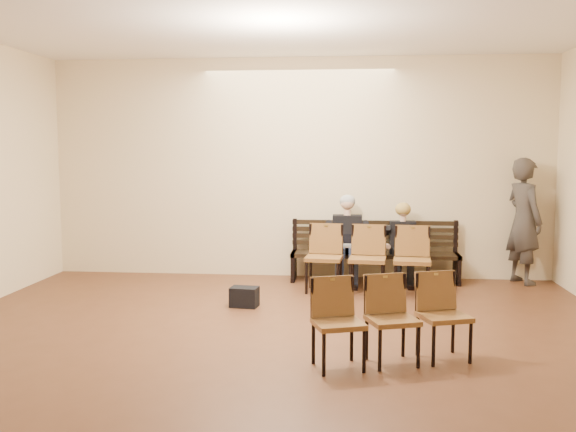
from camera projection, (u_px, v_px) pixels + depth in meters
name	position (u px, v px, depth m)	size (l,w,h in m)	color
ground	(253.00, 390.00, 5.50)	(10.00, 10.00, 0.00)	#56311D
room_walls	(264.00, 98.00, 6.02)	(8.02, 10.01, 3.51)	beige
bench	(374.00, 267.00, 9.97)	(2.60, 0.90, 0.45)	black
seated_man	(347.00, 240.00, 9.84)	(0.56, 0.77, 1.34)	black
seated_woman	(403.00, 248.00, 9.77)	(0.48, 0.66, 1.11)	black
laptop	(349.00, 247.00, 9.66)	(0.36, 0.29, 0.26)	silver
water_bottle	(413.00, 251.00, 9.46)	(0.07, 0.07, 0.23)	silver
bag	(244.00, 297.00, 8.39)	(0.35, 0.24, 0.26)	black
passerby	(524.00, 211.00, 9.76)	(0.81, 0.53, 2.22)	#37312D
chair_row_front	(367.00, 260.00, 9.12)	(1.76, 0.54, 0.98)	brown
chair_row_back	(392.00, 320.00, 6.13)	(1.53, 0.46, 0.85)	brown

